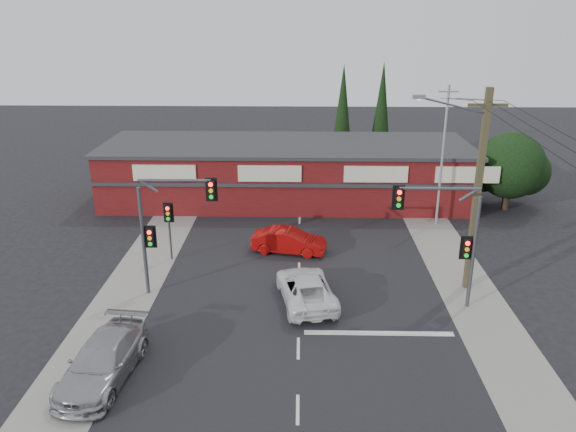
{
  "coord_description": "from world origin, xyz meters",
  "views": [
    {
      "loc": [
        0.03,
        -22.74,
        13.23
      ],
      "look_at": [
        -0.56,
        3.0,
        3.77
      ],
      "focal_mm": 35.0,
      "sensor_mm": 36.0,
      "label": 1
    }
  ],
  "objects_px": {
    "silver_suv": "(103,361)",
    "white_suv": "(306,288)",
    "red_sedan": "(289,241)",
    "shop_building": "(286,171)",
    "utility_pole": "(475,186)"
  },
  "relations": [
    {
      "from": "silver_suv",
      "to": "red_sedan",
      "type": "bearing_deg",
      "value": 66.5
    },
    {
      "from": "white_suv",
      "to": "red_sedan",
      "type": "distance_m",
      "value": 5.94
    },
    {
      "from": "silver_suv",
      "to": "red_sedan",
      "type": "height_order",
      "value": "silver_suv"
    },
    {
      "from": "silver_suv",
      "to": "utility_pole",
      "type": "distance_m",
      "value": 18.21
    },
    {
      "from": "shop_building",
      "to": "silver_suv",
      "type": "bearing_deg",
      "value": -106.32
    },
    {
      "from": "white_suv",
      "to": "red_sedan",
      "type": "xyz_separation_m",
      "value": [
        -0.94,
        5.87,
        -0.01
      ]
    },
    {
      "from": "white_suv",
      "to": "silver_suv",
      "type": "distance_m",
      "value": 9.91
    },
    {
      "from": "white_suv",
      "to": "red_sedan",
      "type": "height_order",
      "value": "white_suv"
    },
    {
      "from": "red_sedan",
      "to": "shop_building",
      "type": "bearing_deg",
      "value": 13.16
    },
    {
      "from": "silver_suv",
      "to": "shop_building",
      "type": "distance_m",
      "value": 22.82
    },
    {
      "from": "silver_suv",
      "to": "white_suv",
      "type": "bearing_deg",
      "value": 44.55
    },
    {
      "from": "red_sedan",
      "to": "white_suv",
      "type": "bearing_deg",
      "value": -159.98
    },
    {
      "from": "silver_suv",
      "to": "utility_pole",
      "type": "bearing_deg",
      "value": 32.41
    },
    {
      "from": "silver_suv",
      "to": "shop_building",
      "type": "bearing_deg",
      "value": 79.57
    },
    {
      "from": "shop_building",
      "to": "utility_pole",
      "type": "height_order",
      "value": "utility_pole"
    }
  ]
}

